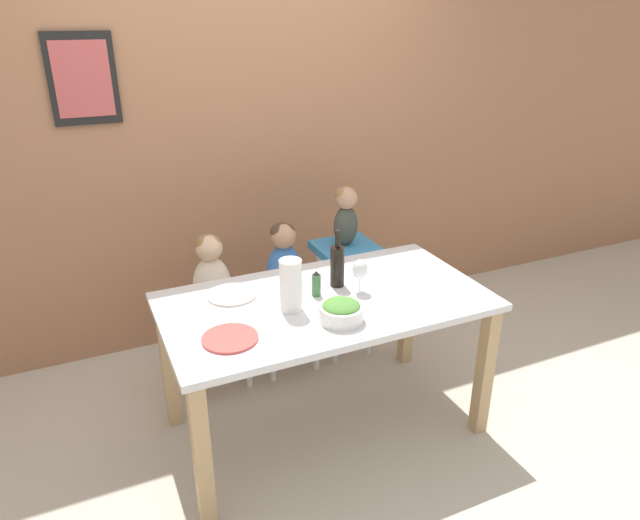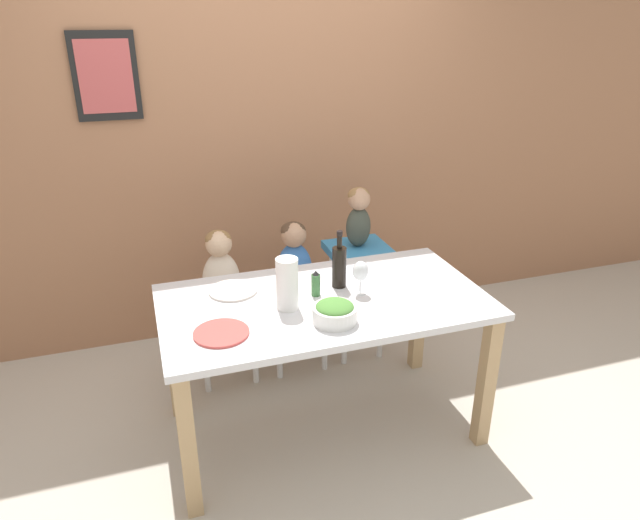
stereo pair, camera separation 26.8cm
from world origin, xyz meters
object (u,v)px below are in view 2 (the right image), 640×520
at_px(chair_right_highchair, 357,270).
at_px(dinner_plate_back_left, 233,291).
at_px(wine_glass_near, 361,272).
at_px(salad_bowl_large, 335,312).
at_px(dinner_plate_front_left, 221,333).
at_px(person_baby_right, 359,213).
at_px(chair_far_left, 224,319).
at_px(paper_towel_roll, 287,284).
at_px(person_child_center, 294,260).
at_px(chair_far_center, 295,308).
at_px(wine_bottle, 339,265).
at_px(person_child_left, 221,270).

height_order(chair_right_highchair, dinner_plate_back_left, dinner_plate_back_left).
xyz_separation_m(wine_glass_near, salad_bowl_large, (-0.21, -0.22, -0.07)).
height_order(dinner_plate_front_left, dinner_plate_back_left, same).
relative_size(person_baby_right, dinner_plate_front_left, 1.51).
xyz_separation_m(chair_far_left, wine_glass_near, (0.59, -0.66, 0.51)).
distance_m(chair_right_highchair, paper_towel_roll, 0.99).
relative_size(person_child_center, wine_glass_near, 2.81).
height_order(wine_glass_near, dinner_plate_front_left, wine_glass_near).
bearing_deg(chair_far_center, paper_towel_roll, -108.16).
bearing_deg(chair_right_highchair, person_child_center, 179.85).
xyz_separation_m(chair_far_center, chair_right_highchair, (0.41, -0.00, 0.20)).
height_order(chair_right_highchair, salad_bowl_large, salad_bowl_large).
height_order(wine_bottle, dinner_plate_front_left, wine_bottle).
bearing_deg(salad_bowl_large, person_child_left, 113.35).
relative_size(chair_far_center, paper_towel_roll, 1.79).
bearing_deg(wine_bottle, wine_glass_near, -57.33).
relative_size(wine_bottle, wine_glass_near, 1.73).
height_order(chair_right_highchair, person_child_left, person_child_left).
bearing_deg(dinner_plate_back_left, wine_glass_near, -20.19).
bearing_deg(person_child_left, dinner_plate_back_left, -90.46).
xyz_separation_m(wine_glass_near, dinner_plate_back_left, (-0.60, 0.22, -0.11)).
xyz_separation_m(person_baby_right, dinner_plate_back_left, (-0.85, -0.44, -0.17)).
distance_m(chair_right_highchair, person_child_left, 0.85).
height_order(person_baby_right, wine_bottle, person_baby_right).
bearing_deg(paper_towel_roll, person_child_left, 107.05).
bearing_deg(wine_bottle, chair_far_center, 98.69).
relative_size(chair_far_center, chair_right_highchair, 0.61).
height_order(chair_far_center, person_baby_right, person_baby_right).
distance_m(person_child_left, salad_bowl_large, 0.97).
bearing_deg(paper_towel_roll, person_baby_right, 47.55).
height_order(chair_right_highchair, wine_bottle, wine_bottle).
bearing_deg(person_baby_right, person_child_center, -179.94).
bearing_deg(salad_bowl_large, wine_bottle, 66.90).
xyz_separation_m(chair_right_highchair, wine_bottle, (-0.32, -0.55, 0.31)).
height_order(person_child_center, wine_bottle, wine_bottle).
bearing_deg(salad_bowl_large, wine_glass_near, 45.87).
height_order(chair_far_center, person_child_center, person_child_center).
distance_m(chair_right_highchair, wine_bottle, 0.71).
height_order(person_baby_right, dinner_plate_back_left, person_baby_right).
height_order(chair_right_highchair, wine_glass_near, wine_glass_near).
distance_m(person_baby_right, dinner_plate_back_left, 0.97).
relative_size(person_child_center, wine_bottle, 1.62).
bearing_deg(dinner_plate_back_left, dinner_plate_front_left, -107.43).
relative_size(wine_glass_near, dinner_plate_front_left, 0.71).
xyz_separation_m(chair_far_center, paper_towel_roll, (-0.23, -0.69, 0.52)).
distance_m(person_child_left, dinner_plate_front_left, 0.84).
height_order(chair_far_left, person_child_left, person_child_left).
relative_size(wine_bottle, paper_towel_roll, 1.18).
height_order(person_child_center, dinner_plate_back_left, person_child_center).
bearing_deg(person_child_center, wine_bottle, -81.33).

